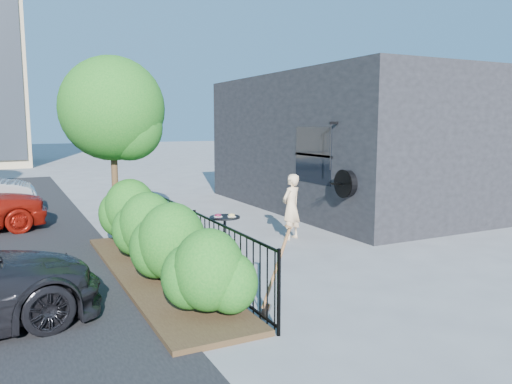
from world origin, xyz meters
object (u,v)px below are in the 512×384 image
shovel (274,277)px  woman (291,207)px  cafe_table (225,228)px  patio_tree (116,115)px

shovel → woman: bearing=56.5°
cafe_table → shovel: 3.36m
shovel → cafe_table: bearing=78.2°
patio_tree → woman: patio_tree is taller
woman → cafe_table: bearing=-7.7°
woman → shovel: (-2.53, -3.82, -0.18)m
cafe_table → woman: 1.94m
cafe_table → shovel: (-0.68, -3.29, 0.03)m
patio_tree → cafe_table: bearing=-48.8°
woman → shovel: woman is taller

